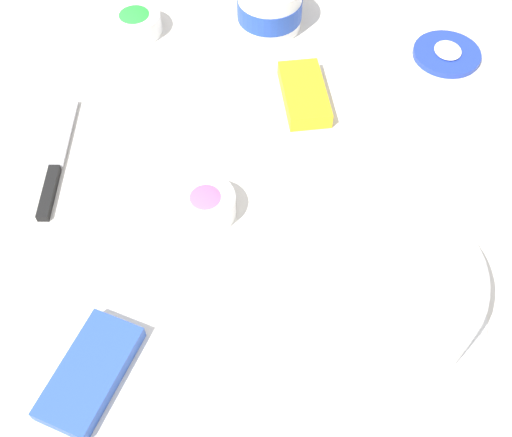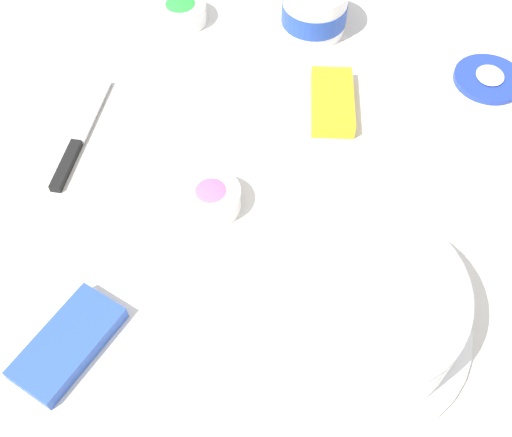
{
  "view_description": "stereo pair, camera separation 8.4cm",
  "coord_description": "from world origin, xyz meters",
  "views": [
    {
      "loc": [
        0.55,
        0.07,
        0.72
      ],
      "look_at": [
        0.07,
        0.08,
        0.04
      ],
      "focal_mm": 43.28,
      "sensor_mm": 36.0,
      "label": 1
    },
    {
      "loc": [
        0.54,
        0.15,
        0.72
      ],
      "look_at": [
        0.07,
        0.08,
        0.04
      ],
      "focal_mm": 43.28,
      "sensor_mm": 36.0,
      "label": 2
    }
  ],
  "objects": [
    {
      "name": "sprinkle_bowl_pink",
      "position": [
        0.03,
        0.01,
        0.02
      ],
      "size": [
        0.08,
        0.08,
        0.04
      ],
      "color": "white",
      "rests_on": "ground_plane"
    },
    {
      "name": "sprinkle_bowl_green",
      "position": [
        -0.38,
        -0.13,
        0.02
      ],
      "size": [
        0.09,
        0.09,
        0.04
      ],
      "color": "white",
      "rests_on": "ground_plane"
    },
    {
      "name": "frosting_tub_lid",
      "position": [
        -0.3,
        0.42,
        0.01
      ],
      "size": [
        0.12,
        0.12,
        0.02
      ],
      "color": "#233DAD",
      "rests_on": "ground_plane"
    },
    {
      "name": "frosted_cake",
      "position": [
        0.19,
        0.22,
        0.06
      ],
      "size": [
        0.29,
        0.29,
        0.12
      ],
      "color": "white",
      "rests_on": "ground_plane"
    },
    {
      "name": "ground_plane",
      "position": [
        0.0,
        0.0,
        0.0
      ],
      "size": [
        1.54,
        1.54,
        0.0
      ],
      "primitive_type": "plane",
      "color": "silver"
    },
    {
      "name": "frosting_tub",
      "position": [
        -0.39,
        0.11,
        0.04
      ],
      "size": [
        0.12,
        0.12,
        0.08
      ],
      "color": "white",
      "rests_on": "ground_plane"
    },
    {
      "name": "candy_box_upper",
      "position": [
        -0.2,
        0.16,
        0.01
      ],
      "size": [
        0.14,
        0.08,
        0.03
      ],
      "primitive_type": "cube",
      "rotation": [
        0.0,
        0.0,
        0.11
      ],
      "color": "yellow",
      "rests_on": "ground_plane"
    },
    {
      "name": "candy_box_lower",
      "position": [
        0.27,
        -0.13,
        0.01
      ],
      "size": [
        0.16,
        0.12,
        0.02
      ],
      "primitive_type": "cube",
      "rotation": [
        0.0,
        0.0,
        -0.41
      ],
      "color": "#2D51B2",
      "rests_on": "ground_plane"
    },
    {
      "name": "spreading_knife",
      "position": [
        -0.06,
        -0.22,
        0.01
      ],
      "size": [
        0.24,
        0.03,
        0.01
      ],
      "color": "silver",
      "rests_on": "ground_plane"
    }
  ]
}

